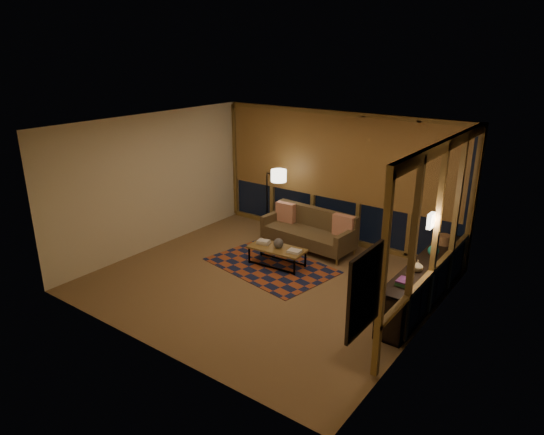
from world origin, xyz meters
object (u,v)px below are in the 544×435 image
Objects in this scene: sofa at (308,230)px; bookshelf at (424,282)px; coffee_table at (277,257)px; floor_lamp at (267,200)px.

sofa is 2.79m from bookshelf.
sofa is 1.77× the size of coffee_table.
bookshelf is at bearing 1.17° from coffee_table.
sofa is 1.27m from floor_lamp.
coffee_table is (-0.02, -1.04, -0.21)m from sofa.
bookshelf is (2.69, 0.24, 0.18)m from coffee_table.
sofa is at bearing 163.30° from bookshelf.
floor_lamp is 4.02m from bookshelf.
floor_lamp is 0.52× the size of bookshelf.
floor_lamp reaches higher than bookshelf.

